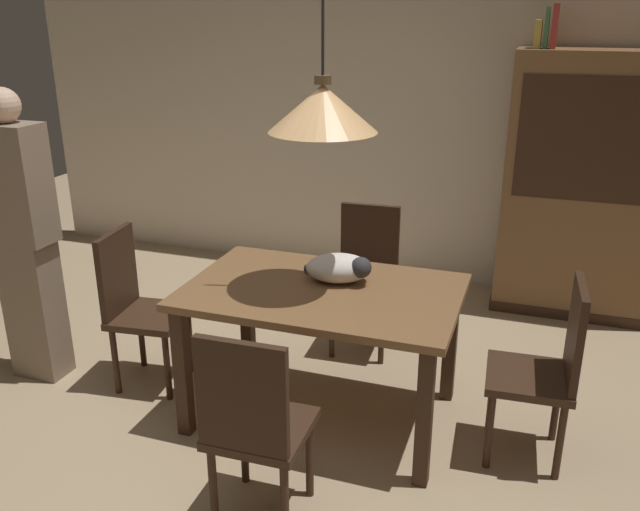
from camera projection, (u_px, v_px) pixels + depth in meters
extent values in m
plane|color=tan|center=(269.00, 454.00, 3.33)|extent=(10.00, 10.00, 0.00)
cube|color=beige|center=(398.00, 97.00, 5.18)|extent=(6.40, 0.10, 2.90)
cube|color=brown|center=(322.00, 292.00, 3.41)|extent=(1.40, 0.90, 0.04)
cube|color=#382316|center=(183.00, 373.00, 3.39)|extent=(0.07, 0.07, 0.71)
cube|color=#382316|center=(424.00, 418.00, 3.01)|extent=(0.07, 0.07, 0.71)
cube|color=#382316|center=(247.00, 311.00, 4.08)|extent=(0.07, 0.07, 0.71)
cube|color=#382316|center=(450.00, 342.00, 3.70)|extent=(0.07, 0.07, 0.71)
cube|color=#382316|center=(150.00, 316.00, 3.84)|extent=(0.44, 0.44, 0.04)
cube|color=#322014|center=(117.00, 272.00, 3.78)|extent=(0.08, 0.38, 0.48)
cylinder|color=#382316|center=(167.00, 367.00, 3.74)|extent=(0.04, 0.04, 0.41)
cylinder|color=#382316|center=(190.00, 341.00, 4.03)|extent=(0.04, 0.04, 0.41)
cylinder|color=#382316|center=(115.00, 361.00, 3.80)|extent=(0.04, 0.04, 0.41)
cylinder|color=#382316|center=(141.00, 336.00, 4.10)|extent=(0.04, 0.04, 0.41)
cube|color=#382316|center=(529.00, 377.00, 3.20)|extent=(0.42, 0.42, 0.04)
cube|color=#322014|center=(576.00, 334.00, 3.06)|extent=(0.06, 0.38, 0.48)
cylinder|color=#382316|center=(492.00, 396.00, 3.46)|extent=(0.04, 0.04, 0.41)
cylinder|color=#382316|center=(489.00, 431.00, 3.17)|extent=(0.04, 0.04, 0.41)
cylinder|color=#382316|center=(556.00, 405.00, 3.38)|extent=(0.04, 0.04, 0.41)
cylinder|color=#382316|center=(560.00, 442.00, 3.09)|extent=(0.04, 0.04, 0.41)
cube|color=#382316|center=(262.00, 428.00, 2.81)|extent=(0.41, 0.41, 0.04)
cube|color=#322014|center=(242.00, 398.00, 2.56)|extent=(0.38, 0.04, 0.48)
cylinder|color=#382316|center=(310.00, 457.00, 2.98)|extent=(0.04, 0.04, 0.41)
cylinder|color=#382316|center=(244.00, 444.00, 3.08)|extent=(0.04, 0.04, 0.41)
cylinder|color=#382316|center=(285.00, 505.00, 2.70)|extent=(0.04, 0.04, 0.41)
cylinder|color=#382316|center=(213.00, 488.00, 2.79)|extent=(0.04, 0.04, 0.41)
cube|color=#382316|center=(363.00, 288.00, 4.23)|extent=(0.42, 0.42, 0.04)
cube|color=#322014|center=(370.00, 240.00, 4.30)|extent=(0.38, 0.05, 0.48)
cylinder|color=#382316|center=(332.00, 327.00, 4.20)|extent=(0.04, 0.04, 0.41)
cylinder|color=#382316|center=(382.00, 334.00, 4.12)|extent=(0.04, 0.04, 0.41)
cylinder|color=#382316|center=(344.00, 307.00, 4.49)|extent=(0.04, 0.04, 0.41)
cylinder|color=#382316|center=(391.00, 313.00, 4.41)|extent=(0.04, 0.04, 0.41)
ellipsoid|color=silver|center=(338.00, 268.00, 3.47)|extent=(0.39, 0.31, 0.15)
sphere|color=#333338|center=(361.00, 268.00, 3.41)|extent=(0.11, 0.11, 0.11)
cylinder|color=#333338|center=(321.00, 270.00, 3.58)|extent=(0.18, 0.04, 0.04)
cone|color=#E0A86B|center=(323.00, 108.00, 3.09)|extent=(0.52, 0.52, 0.22)
cylinder|color=#513D23|center=(323.00, 80.00, 3.05)|extent=(0.08, 0.08, 0.04)
cube|color=brown|center=(586.00, 188.00, 4.63)|extent=(1.10, 0.44, 1.85)
cube|color=#382316|center=(595.00, 141.00, 4.31)|extent=(0.97, 0.01, 0.81)
cube|color=#382316|center=(569.00, 304.00, 4.94)|extent=(1.12, 0.45, 0.08)
cube|color=gold|center=(538.00, 34.00, 4.41)|extent=(0.04, 0.20, 0.18)
cube|color=#427A4C|center=(547.00, 28.00, 4.38)|extent=(0.03, 0.20, 0.26)
cube|color=#B73833|center=(555.00, 26.00, 4.36)|extent=(0.04, 0.22, 0.28)
cube|color=#84705B|center=(35.00, 309.00, 3.94)|extent=(0.30, 0.20, 0.85)
cube|color=#84705B|center=(15.00, 184.00, 3.68)|extent=(0.36, 0.22, 0.67)
sphere|color=#DBB293|center=(2.00, 105.00, 3.53)|extent=(0.19, 0.19, 0.19)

